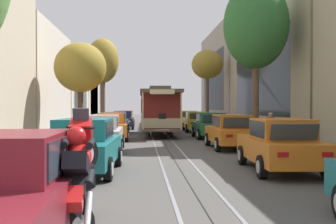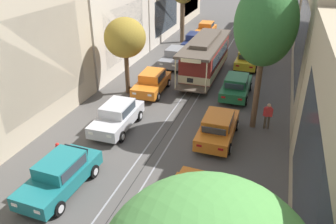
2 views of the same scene
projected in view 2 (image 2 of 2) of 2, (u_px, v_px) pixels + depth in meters
The scene contains 20 objects.
ground_plane at pixel (193, 93), 25.03m from camera, with size 160.00×160.00×0.00m, color #4C4947.
trolley_track_rails at pixel (204, 77), 27.89m from camera, with size 1.14×61.91×0.01m.
building_facade_left at pixel (90, 26), 27.72m from camera, with size 5.79×53.61×9.05m.
building_facade_right at pixel (336, 22), 25.28m from camera, with size 5.82×53.61×10.70m.
parked_car_teal_second_left at pixel (60, 175), 14.95m from camera, with size 2.11×4.41×1.58m.
parked_car_silver_mid_left at pixel (117, 116), 19.98m from camera, with size 2.04×4.38×1.58m.
parked_car_orange_fourth_left at pixel (152, 82), 24.79m from camera, with size 2.14×4.42×1.58m.
parked_car_grey_fifth_left at pixel (175, 57), 30.22m from camera, with size 2.03×4.38×1.58m.
parked_car_navy_sixth_left at pixel (194, 41), 35.00m from camera, with size 2.06×4.39×1.58m.
parked_car_orange_far_left at pixel (206, 29), 39.83m from camera, with size 2.04×4.38×1.58m.
parked_car_orange_second_right at pixel (186, 205), 13.23m from camera, with size 2.15×4.42×1.58m.
parked_car_orange_mid_right at pixel (218, 127), 18.78m from camera, with size 2.01×4.36×1.58m.
parked_car_green_fourth_right at pixel (236, 86), 24.12m from camera, with size 2.00×4.36×1.58m.
parked_car_yellow_fifth_right at pixel (248, 59), 29.78m from camera, with size 2.04×4.38×1.58m.
parked_car_yellow_sixth_right at pixel (255, 41), 35.17m from camera, with size 2.14×4.42×1.58m.
street_tree_kerb_left_second at pixel (125, 38), 23.18m from camera, with size 2.89×2.97×5.54m.
street_tree_kerb_right_second at pixel (266, 25), 17.70m from camera, with size 3.35×3.60×8.47m.
cable_car_trolley at pixel (206, 57), 27.43m from camera, with size 2.57×9.14×3.28m.
pedestrian_on_left_pavement at pixel (268, 115), 19.86m from camera, with size 0.55×0.33×1.66m.
fire_hydrant at pixel (58, 150), 17.43m from camera, with size 0.40×0.22×0.84m.
Camera 2 is at (5.52, -0.79, 10.10)m, focal length 35.84 mm.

